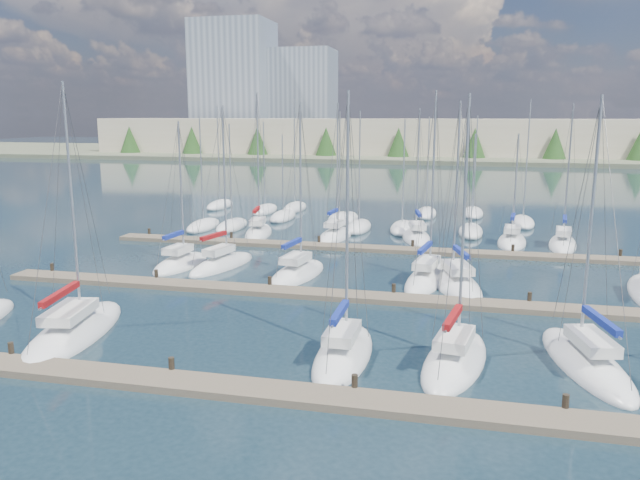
% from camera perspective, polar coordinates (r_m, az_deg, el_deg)
% --- Properties ---
extents(ground, '(400.00, 400.00, 0.00)m').
position_cam_1_polar(ground, '(81.38, 7.34, 3.49)').
color(ground, '#1D313B').
rests_on(ground, ground).
extents(dock_near, '(44.00, 1.93, 1.10)m').
position_cam_1_polar(dock_near, '(26.03, -6.13, -13.52)').
color(dock_near, '#6B5E4C').
rests_on(dock_near, ground).
extents(dock_mid, '(44.00, 1.93, 1.10)m').
position_cam_1_polar(dock_mid, '(38.68, 0.68, -5.02)').
color(dock_mid, '#6B5E4C').
rests_on(dock_mid, ground).
extents(dock_far, '(44.00, 1.93, 1.10)m').
position_cam_1_polar(dock_far, '(52.03, 3.98, -0.75)').
color(dock_far, '#6B5E4C').
rests_on(dock_far, ground).
extents(sailboat_k, '(3.68, 9.09, 13.41)m').
position_cam_1_polar(sailboat_k, '(43.00, 9.79, -3.45)').
color(sailboat_k, white).
rests_on(sailboat_k, ground).
extents(sailboat_p, '(3.74, 7.51, 12.39)m').
position_cam_1_polar(sailboat_p, '(56.94, 8.82, 0.24)').
color(sailboat_p, white).
rests_on(sailboat_p, ground).
extents(sailboat_d, '(2.45, 7.81, 12.88)m').
position_cam_1_polar(sailboat_d, '(29.39, 2.16, -10.38)').
color(sailboat_d, white).
rests_on(sailboat_d, ground).
extents(sailboat_r, '(3.26, 7.91, 12.72)m').
position_cam_1_polar(sailboat_r, '(57.31, 21.30, -0.34)').
color(sailboat_r, white).
rests_on(sailboat_r, ground).
extents(sailboat_l, '(4.87, 8.79, 12.70)m').
position_cam_1_polar(sailboat_l, '(42.06, 12.26, -3.90)').
color(sailboat_l, white).
rests_on(sailboat_l, ground).
extents(sailboat_q, '(3.13, 7.04, 10.23)m').
position_cam_1_polar(sailboat_q, '(56.98, 17.13, -0.14)').
color(sailboat_q, white).
rests_on(sailboat_q, ground).
extents(sailboat_n, '(3.59, 7.87, 13.78)m').
position_cam_1_polar(sailboat_n, '(58.74, -5.65, 0.67)').
color(sailboat_n, white).
rests_on(sailboat_n, ground).
extents(sailboat_h, '(3.07, 6.75, 11.35)m').
position_cam_1_polar(sailboat_h, '(47.51, -12.63, -2.15)').
color(sailboat_h, white).
rests_on(sailboat_h, ground).
extents(sailboat_e, '(3.82, 8.26, 12.73)m').
position_cam_1_polar(sailboat_e, '(29.37, 12.23, -10.67)').
color(sailboat_e, white).
rests_on(sailboat_e, ground).
extents(sailboat_o, '(3.03, 6.92, 12.85)m').
position_cam_1_polar(sailboat_o, '(57.16, 1.41, 0.42)').
color(sailboat_o, white).
rests_on(sailboat_o, ground).
extents(sailboat_b, '(4.79, 10.30, 13.44)m').
position_cam_1_polar(sailboat_b, '(34.71, -21.50, -7.76)').
color(sailboat_b, white).
rests_on(sailboat_b, ground).
extents(sailboat_i, '(3.80, 7.79, 12.48)m').
position_cam_1_polar(sailboat_i, '(46.70, -8.94, -2.22)').
color(sailboat_i, white).
rests_on(sailboat_i, ground).
extents(sailboat_j, '(3.63, 7.73, 12.65)m').
position_cam_1_polar(sailboat_j, '(43.63, -2.06, -3.08)').
color(sailboat_j, white).
rests_on(sailboat_j, ground).
extents(sailboat_f, '(4.30, 9.18, 12.67)m').
position_cam_1_polar(sailboat_f, '(30.90, 23.13, -10.23)').
color(sailboat_f, white).
rests_on(sailboat_f, ground).
extents(distant_boats, '(36.93, 20.75, 13.30)m').
position_cam_1_polar(distant_boats, '(66.05, 2.15, 2.00)').
color(distant_boats, '#9EA0A5').
rests_on(distant_boats, ground).
extents(shoreline, '(400.00, 60.00, 38.00)m').
position_cam_1_polar(shoreline, '(171.36, 6.01, 10.14)').
color(shoreline, '#666B51').
rests_on(shoreline, ground).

